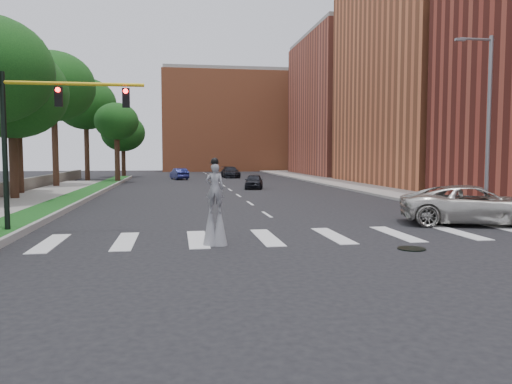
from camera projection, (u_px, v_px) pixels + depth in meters
name	position (u px, v px, depth m)	size (l,w,h in m)	color
ground_plane	(307.00, 241.00, 17.85)	(160.00, 160.00, 0.00)	black
grass_median	(79.00, 196.00, 35.72)	(2.00, 60.00, 0.25)	#144717
median_curb	(94.00, 195.00, 35.89)	(0.20, 60.00, 0.28)	gray
sidewalk_right	(371.00, 188.00, 44.43)	(5.00, 90.00, 0.18)	gray
stone_wall	(7.00, 189.00, 36.80)	(0.50, 56.00, 1.10)	#5D5850
manhole	(412.00, 249.00, 16.35)	(0.90, 0.90, 0.04)	black
building_mid	(444.00, 65.00, 49.94)	(16.00, 22.00, 24.00)	#C9693F
building_far	(358.00, 107.00, 73.72)	(16.00, 22.00, 20.00)	#B15641
building_backdrop	(232.00, 123.00, 94.91)	(26.00, 14.00, 18.00)	#C9693F
streetlight	(487.00, 119.00, 25.10)	(2.05, 0.20, 9.00)	slate
traffic_signal	(38.00, 127.00, 18.95)	(5.30, 0.23, 6.20)	black
stilt_performer	(215.00, 211.00, 16.98)	(0.83, 0.58, 3.00)	#331E14
suv_crossing	(474.00, 205.00, 22.06)	(2.88, 6.25, 1.74)	beige
car_near	(254.00, 181.00, 44.96)	(1.56, 3.88, 1.32)	black
car_mid	(179.00, 174.00, 61.17)	(1.45, 4.15, 1.37)	#171C51
car_far	(230.00, 172.00, 65.89)	(2.04, 5.02, 1.46)	black
tree_3	(17.00, 108.00, 37.40)	(5.33, 5.33, 8.90)	#331E14
tree_4	(53.00, 86.00, 45.53)	(7.51, 7.51, 12.50)	#331E14
tree_5	(86.00, 104.00, 57.77)	(6.99, 6.99, 11.90)	#331E14
tree_6	(116.00, 122.00, 53.32)	(4.67, 4.67, 8.60)	#331E14
tree_7	(123.00, 133.00, 66.63)	(5.84, 5.84, 8.43)	#331E14
tree_8	(11.00, 92.00, 32.87)	(7.28, 7.28, 10.33)	#331E14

